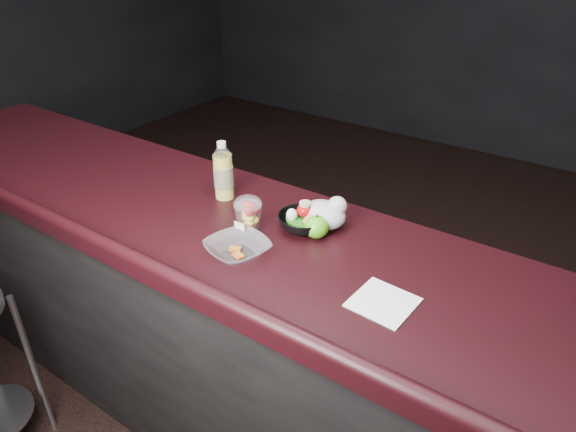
% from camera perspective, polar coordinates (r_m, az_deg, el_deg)
% --- Properties ---
extents(counter, '(4.06, 0.71, 1.02)m').
position_cam_1_polar(counter, '(2.00, -1.47, -14.88)').
color(counter, black).
rests_on(counter, ground).
extents(lemonade_bottle, '(0.07, 0.07, 0.22)m').
position_cam_1_polar(lemonade_bottle, '(1.90, -7.18, 4.58)').
color(lemonade_bottle, gold).
rests_on(lemonade_bottle, counter).
extents(fruit_cup, '(0.09, 0.09, 0.13)m').
position_cam_1_polar(fruit_cup, '(1.68, -4.46, 0.18)').
color(fruit_cup, white).
rests_on(fruit_cup, counter).
extents(green_apple, '(0.08, 0.08, 0.08)m').
position_cam_1_polar(green_apple, '(1.67, 3.20, -1.21)').
color(green_apple, '#44870F').
rests_on(green_apple, counter).
extents(plastic_bag, '(0.16, 0.13, 0.11)m').
position_cam_1_polar(plastic_bag, '(1.72, 4.16, 0.28)').
color(plastic_bag, silver).
rests_on(plastic_bag, counter).
extents(snack_bowl, '(0.17, 0.17, 0.09)m').
position_cam_1_polar(snack_bowl, '(1.71, 1.73, -0.50)').
color(snack_bowl, black).
rests_on(snack_bowl, counter).
extents(takeout_bowl, '(0.24, 0.24, 0.05)m').
position_cam_1_polar(takeout_bowl, '(1.59, -5.63, -3.64)').
color(takeout_bowl, silver).
rests_on(takeout_bowl, counter).
extents(paper_napkin, '(0.17, 0.17, 0.00)m').
position_cam_1_polar(paper_napkin, '(1.43, 10.53, -9.40)').
color(paper_napkin, white).
rests_on(paper_napkin, counter).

